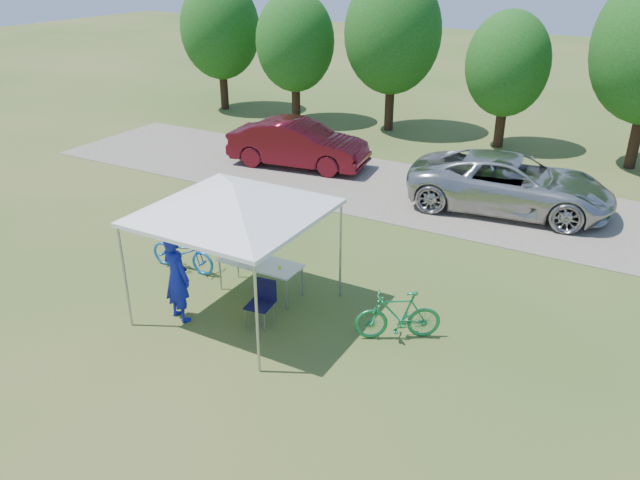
% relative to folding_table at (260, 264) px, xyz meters
% --- Properties ---
extents(ground, '(100.00, 100.00, 0.00)m').
position_rel_folding_table_xyz_m(ground, '(0.02, -0.80, -0.68)').
color(ground, '#2D5119').
rests_on(ground, ground).
extents(gravel_strip, '(24.00, 5.00, 0.02)m').
position_rel_folding_table_xyz_m(gravel_strip, '(0.02, 7.20, -0.67)').
color(gravel_strip, gray).
rests_on(gravel_strip, ground).
extents(canopy, '(4.53, 4.53, 3.00)m').
position_rel_folding_table_xyz_m(canopy, '(0.02, -0.80, 1.97)').
color(canopy, '#A5A5AA').
rests_on(canopy, ground).
extents(treeline, '(24.89, 4.28, 6.30)m').
position_rel_folding_table_xyz_m(treeline, '(-0.27, 13.25, 2.85)').
color(treeline, '#382314').
rests_on(treeline, ground).
extents(folding_table, '(1.76, 0.73, 0.72)m').
position_rel_folding_table_xyz_m(folding_table, '(0.00, 0.00, 0.00)').
color(folding_table, white).
rests_on(folding_table, ground).
extents(folding_chair, '(0.52, 0.53, 0.90)m').
position_rel_folding_table_xyz_m(folding_chair, '(0.69, -0.95, -0.15)').
color(folding_chair, black).
rests_on(folding_chair, ground).
extents(cooler, '(0.46, 0.32, 0.34)m').
position_rel_folding_table_xyz_m(cooler, '(-0.27, 0.00, 0.21)').
color(cooler, white).
rests_on(cooler, folding_table).
extents(ice_cream_cup, '(0.07, 0.07, 0.05)m').
position_rel_folding_table_xyz_m(ice_cream_cup, '(0.51, -0.05, 0.07)').
color(ice_cream_cup, '#D1EC37').
rests_on(ice_cream_cup, folding_table).
extents(cyclist, '(0.76, 0.59, 1.84)m').
position_rel_folding_table_xyz_m(cyclist, '(-0.82, -1.63, 0.24)').
color(cyclist, '#131C9D').
rests_on(cyclist, ground).
extents(bike_blue, '(1.70, 0.66, 0.88)m').
position_rel_folding_table_xyz_m(bike_blue, '(-2.14, 0.01, -0.24)').
color(bike_blue, blue).
rests_on(bike_blue, ground).
extents(bike_green, '(1.61, 1.25, 0.97)m').
position_rel_folding_table_xyz_m(bike_green, '(3.18, -0.16, -0.19)').
color(bike_green, '#1C8145').
rests_on(bike_green, ground).
extents(minivan, '(5.77, 3.19, 1.53)m').
position_rel_folding_table_xyz_m(minivan, '(3.39, 7.25, 0.11)').
color(minivan, '#B3B4AF').
rests_on(minivan, gravel_strip).
extents(sedan, '(4.82, 2.26, 1.53)m').
position_rel_folding_table_xyz_m(sedan, '(-3.70, 7.67, 0.10)').
color(sedan, '#4D0C15').
rests_on(sedan, gravel_strip).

